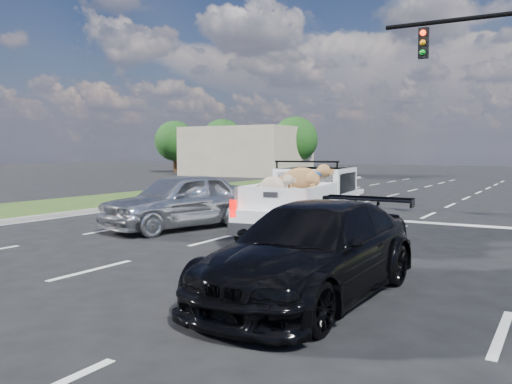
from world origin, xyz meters
TOP-DOWN VIEW (x-y plane):
  - ground at (0.00, 0.00)m, footprint 160.00×160.00m
  - road_markings at (0.00, 6.56)m, footprint 17.75×60.00m
  - grass_median_left at (-11.50, 6.00)m, footprint 5.00×60.00m
  - curb_left at (-9.05, 6.00)m, footprint 0.15×60.00m
  - building_left at (-20.00, 36.00)m, footprint 10.00×8.00m
  - tree_far_a at (-30.00, 38.00)m, footprint 4.20×4.20m
  - tree_far_b at (-24.00, 38.00)m, footprint 4.20×4.20m
  - tree_far_c at (-16.00, 38.00)m, footprint 4.20×4.20m
  - pickup_truck at (-0.13, 6.00)m, footprint 2.54×5.45m
  - silver_sedan at (-3.74, 5.21)m, footprint 3.12×5.07m
  - black_coupe at (2.57, 0.35)m, footprint 2.20×5.01m

SIDE VIEW (x-z plane):
  - ground at x=0.00m, z-range 0.00..0.00m
  - road_markings at x=0.00m, z-range 0.00..0.01m
  - grass_median_left at x=-11.50m, z-range 0.00..0.10m
  - curb_left at x=-9.05m, z-range 0.00..0.14m
  - black_coupe at x=2.57m, z-range 0.00..1.43m
  - silver_sedan at x=-3.74m, z-range 0.00..1.61m
  - pickup_truck at x=-0.13m, z-range -0.06..1.91m
  - building_left at x=-20.00m, z-range 0.00..4.40m
  - tree_far_a at x=-30.00m, z-range 0.59..5.99m
  - tree_far_b at x=-24.00m, z-range 0.59..5.99m
  - tree_far_c at x=-16.00m, z-range 0.59..5.99m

